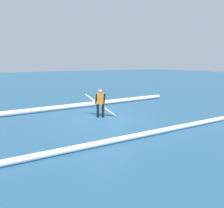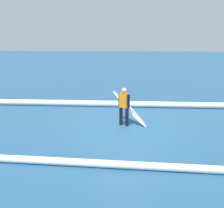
# 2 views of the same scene
# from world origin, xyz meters

# --- Properties ---
(ground_plane) EXTENTS (122.28, 122.28, 0.00)m
(ground_plane) POSITION_xyz_m (0.00, 0.00, 0.00)
(ground_plane) COLOR navy
(surfer) EXTENTS (0.46, 0.43, 1.54)m
(surfer) POSITION_xyz_m (0.01, -0.41, 0.86)
(surfer) COLOR black
(surfer) RESTS_ON ground_plane
(surfboard) EXTENTS (1.56, 1.33, 1.26)m
(surfboard) POSITION_xyz_m (-0.20, -0.77, 0.61)
(surfboard) COLOR white
(surfboard) RESTS_ON ground_plane
(wave_crest_foreground) EXTENTS (16.13, 0.37, 0.30)m
(wave_crest_foreground) POSITION_xyz_m (0.81, -3.41, 0.15)
(wave_crest_foreground) COLOR white
(wave_crest_foreground) RESTS_ON ground_plane
(wave_crest_midground) EXTENTS (23.89, 1.31, 0.22)m
(wave_crest_midground) POSITION_xyz_m (1.15, 3.28, 0.11)
(wave_crest_midground) COLOR white
(wave_crest_midground) RESTS_ON ground_plane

